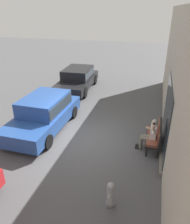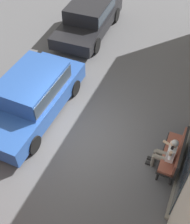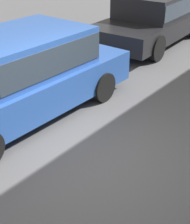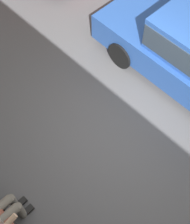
# 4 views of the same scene
# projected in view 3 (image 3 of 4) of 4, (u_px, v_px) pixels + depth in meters

# --- Properties ---
(ground_plane) EXTENTS (60.00, 60.00, 0.00)m
(ground_plane) POSITION_uv_depth(u_px,v_px,m) (96.00, 160.00, 5.19)
(ground_plane) COLOR #4C4C4F
(parked_car_near) EXTENTS (4.66, 2.17, 1.42)m
(parked_car_near) POSITION_uv_depth(u_px,v_px,m) (153.00, 16.00, 10.25)
(parked_car_near) COLOR black
(parked_car_near) RESTS_ON ground_plane
(parked_car_mid) EXTENTS (4.55, 1.98, 1.52)m
(parked_car_mid) POSITION_uv_depth(u_px,v_px,m) (20.00, 72.00, 6.19)
(parked_car_mid) COLOR #23478E
(parked_car_mid) RESTS_ON ground_plane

